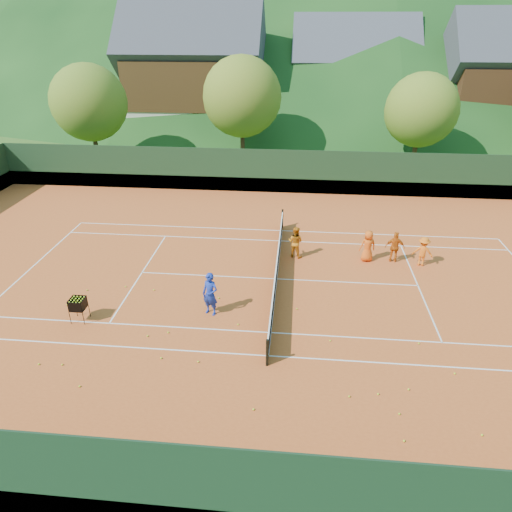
# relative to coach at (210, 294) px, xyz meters

# --- Properties ---
(ground) EXTENTS (400.00, 400.00, 0.00)m
(ground) POSITION_rel_coach_xyz_m (2.51, 3.04, -0.94)
(ground) COLOR #2D4D18
(ground) RESTS_ON ground
(clay_court) EXTENTS (40.00, 24.00, 0.02)m
(clay_court) POSITION_rel_coach_xyz_m (2.51, 3.04, -0.93)
(clay_court) COLOR #BC4E1E
(clay_court) RESTS_ON ground
(coach) EXTENTS (0.78, 0.65, 1.84)m
(coach) POSITION_rel_coach_xyz_m (0.00, 0.00, 0.00)
(coach) COLOR #182E9C
(coach) RESTS_ON clay_court
(student_a) EXTENTS (0.95, 0.86, 1.61)m
(student_a) POSITION_rel_coach_xyz_m (3.31, 5.42, -0.12)
(student_a) COLOR orange
(student_a) RESTS_ON clay_court
(student_b) EXTENTS (0.96, 0.50, 1.57)m
(student_b) POSITION_rel_coach_xyz_m (8.17, 5.33, -0.13)
(student_b) COLOR #C95C11
(student_b) RESTS_ON clay_court
(student_c) EXTENTS (0.87, 0.65, 1.60)m
(student_c) POSITION_rel_coach_xyz_m (6.86, 5.30, -0.12)
(student_c) COLOR #ED5A15
(student_c) RESTS_ON clay_court
(student_d) EXTENTS (1.06, 0.77, 1.48)m
(student_d) POSITION_rel_coach_xyz_m (9.45, 5.07, -0.18)
(student_d) COLOR orange
(student_d) RESTS_ON clay_court
(tennis_ball_0) EXTENTS (0.07, 0.07, 0.07)m
(tennis_ball_0) POSITION_rel_coach_xyz_m (-5.80, 1.20, -0.89)
(tennis_ball_0) COLOR #BDE025
(tennis_ball_0) RESTS_ON clay_court
(tennis_ball_1) EXTENTS (0.07, 0.07, 0.07)m
(tennis_ball_1) POSITION_rel_coach_xyz_m (-2.85, 1.49, -0.89)
(tennis_ball_1) COLOR #BDE025
(tennis_ball_1) RESTS_ON clay_court
(tennis_ball_2) EXTENTS (0.07, 0.07, 0.07)m
(tennis_ball_2) POSITION_rel_coach_xyz_m (8.87, -2.80, -0.89)
(tennis_ball_2) COLOR #BDE025
(tennis_ball_2) RESTS_ON clay_court
(tennis_ball_3) EXTENTS (0.07, 0.07, 0.07)m
(tennis_ball_3) POSITION_rel_coach_xyz_m (8.02, -1.26, -0.89)
(tennis_ball_3) COLOR #BDE025
(tennis_ball_3) RESTS_ON clay_court
(tennis_ball_4) EXTENTS (0.07, 0.07, 0.07)m
(tennis_ball_4) POSITION_rel_coach_xyz_m (8.90, -5.39, -0.89)
(tennis_ball_4) COLOR #BDE025
(tennis_ball_4) RESTS_ON clay_court
(tennis_ball_5) EXTENTS (0.07, 0.07, 0.07)m
(tennis_ball_5) POSITION_rel_coach_xyz_m (5.22, -4.21, -0.89)
(tennis_ball_5) COLOR #BDE025
(tennis_ball_5) RESTS_ON clay_court
(tennis_ball_6) EXTENTS (0.07, 0.07, 0.07)m
(tennis_ball_6) POSITION_rel_coach_xyz_m (-4.57, -3.63, -0.89)
(tennis_ball_6) COLOR #BDE025
(tennis_ball_6) RESTS_ON clay_court
(tennis_ball_7) EXTENTS (0.07, 0.07, 0.07)m
(tennis_ball_7) POSITION_rel_coach_xyz_m (6.15, -4.02, -0.89)
(tennis_ball_7) COLOR #BDE025
(tennis_ball_7) RESTS_ON clay_court
(tennis_ball_8) EXTENTS (0.07, 0.07, 0.07)m
(tennis_ball_8) POSITION_rel_coach_xyz_m (-5.74, 0.57, -0.89)
(tennis_ball_8) COLOR #BDE025
(tennis_ball_8) RESTS_ON clay_court
(tennis_ball_9) EXTENTS (0.07, 0.07, 0.07)m
(tennis_ball_9) POSITION_rel_coach_xyz_m (-2.12, -1.77, -0.89)
(tennis_ball_9) COLOR #BDE025
(tennis_ball_9) RESTS_ON clay_court
(tennis_ball_10) EXTENTS (0.07, 0.07, 0.07)m
(tennis_ball_10) POSITION_rel_coach_xyz_m (-6.14, 0.01, -0.89)
(tennis_ball_10) COLOR #BDE025
(tennis_ball_10) RESTS_ON clay_court
(tennis_ball_11) EXTENTS (0.07, 0.07, 0.07)m
(tennis_ball_11) POSITION_rel_coach_xyz_m (3.48, 0.60, -0.89)
(tennis_ball_11) COLOR #BDE025
(tennis_ball_11) RESTS_ON clay_court
(tennis_ball_12) EXTENTS (0.07, 0.07, 0.07)m
(tennis_ball_12) POSITION_rel_coach_xyz_m (-5.39, -3.68, -0.89)
(tennis_ball_12) COLOR #BDE025
(tennis_ball_12) RESTS_ON clay_court
(tennis_ball_13) EXTENTS (0.07, 0.07, 0.07)m
(tennis_ball_13) POSITION_rel_coach_xyz_m (0.10, -3.03, -0.89)
(tennis_ball_13) COLOR #BDE025
(tennis_ball_13) RESTS_ON clay_court
(tennis_ball_14) EXTENTS (0.07, 0.07, 0.07)m
(tennis_ball_14) POSITION_rel_coach_xyz_m (6.67, -4.80, -0.89)
(tennis_ball_14) COLOR #BDE025
(tennis_ball_14) RESTS_ON clay_court
(tennis_ball_15) EXTENTS (0.07, 0.07, 0.07)m
(tennis_ball_15) POSITION_rel_coach_xyz_m (0.12, 1.11, -0.89)
(tennis_ball_15) COLOR #BDE025
(tennis_ball_15) RESTS_ON clay_court
(tennis_ball_16) EXTENTS (0.07, 0.07, 0.07)m
(tennis_ball_16) POSITION_rel_coach_xyz_m (6.62, -5.81, -0.89)
(tennis_ball_16) COLOR #BDE025
(tennis_ball_16) RESTS_ON clay_court
(tennis_ball_17) EXTENTS (0.07, 0.07, 0.07)m
(tennis_ball_17) POSITION_rel_coach_xyz_m (2.24, -5.04, -0.89)
(tennis_ball_17) COLOR #BDE025
(tennis_ball_17) RESTS_ON clay_court
(tennis_ball_18) EXTENTS (0.07, 0.07, 0.07)m
(tennis_ball_18) POSITION_rel_coach_xyz_m (-1.25, -2.97, -0.89)
(tennis_ball_18) COLOR #BDE025
(tennis_ball_18) RESTS_ON clay_court
(tennis_ball_19) EXTENTS (0.07, 0.07, 0.07)m
(tennis_ball_19) POSITION_rel_coach_xyz_m (-4.20, 1.65, -0.89)
(tennis_ball_19) COLOR #BDE025
(tennis_ball_19) RESTS_ON clay_court
(tennis_ball_20) EXTENTS (0.07, 0.07, 0.07)m
(tennis_ball_20) POSITION_rel_coach_xyz_m (1.20, -0.72, -0.89)
(tennis_ball_20) COLOR #BDE025
(tennis_ball_20) RESTS_ON clay_court
(tennis_ball_21) EXTENTS (0.07, 0.07, 0.07)m
(tennis_ball_21) POSITION_rel_coach_xyz_m (-3.51, -4.59, -0.89)
(tennis_ball_21) COLOR #BDE025
(tennis_ball_21) RESTS_ON clay_court
(tennis_ball_22) EXTENTS (0.07, 0.07, 0.07)m
(tennis_ball_22) POSITION_rel_coach_xyz_m (4.76, -1.40, -0.89)
(tennis_ball_22) COLOR #BDE025
(tennis_ball_22) RESTS_ON clay_court
(tennis_ball_23) EXTENTS (0.07, 0.07, 0.07)m
(tennis_ball_23) POSITION_rel_coach_xyz_m (-1.40, -1.48, -0.89)
(tennis_ball_23) COLOR #BDE025
(tennis_ball_23) RESTS_ON clay_court
(tennis_ball_24) EXTENTS (0.07, 0.07, 0.07)m
(tennis_ball_24) POSITION_rel_coach_xyz_m (7.16, -3.72, -0.89)
(tennis_ball_24) COLOR #BDE025
(tennis_ball_24) RESTS_ON clay_court
(court_lines) EXTENTS (23.83, 11.03, 0.00)m
(court_lines) POSITION_rel_coach_xyz_m (2.51, 3.04, -0.92)
(court_lines) COLOR white
(court_lines) RESTS_ON clay_court
(tennis_net) EXTENTS (0.10, 12.07, 1.10)m
(tennis_net) POSITION_rel_coach_xyz_m (2.51, 3.04, -0.42)
(tennis_net) COLOR black
(tennis_net) RESTS_ON clay_court
(perimeter_fence) EXTENTS (40.40, 24.24, 3.00)m
(perimeter_fence) POSITION_rel_coach_xyz_m (2.51, 3.04, 0.33)
(perimeter_fence) COLOR black
(perimeter_fence) RESTS_ON clay_court
(ball_hopper) EXTENTS (0.57, 0.57, 1.00)m
(ball_hopper) POSITION_rel_coach_xyz_m (-5.10, -0.96, -0.17)
(ball_hopper) COLOR black
(ball_hopper) RESTS_ON clay_court
(chalet_left) EXTENTS (13.80, 9.93, 12.92)m
(chalet_left) POSITION_rel_coach_xyz_m (-7.49, 33.04, 4.71)
(chalet_left) COLOR beige
(chalet_left) RESTS_ON ground
(chalet_mid) EXTENTS (12.65, 8.82, 11.45)m
(chalet_mid) POSITION_rel_coach_xyz_m (8.51, 37.04, 4.05)
(chalet_mid) COLOR beige
(chalet_mid) RESTS_ON ground
(chalet_right) EXTENTS (11.50, 8.82, 11.91)m
(chalet_right) POSITION_rel_coach_xyz_m (22.51, 33.04, 4.32)
(chalet_right) COLOR beige
(chalet_right) RESTS_ON ground
(tree_a) EXTENTS (6.00, 6.00, 7.88)m
(tree_a) POSITION_rel_coach_xyz_m (-13.49, 21.04, 3.93)
(tree_a) COLOR #3F2619
(tree_a) RESTS_ON ground
(tree_b) EXTENTS (6.40, 6.40, 8.40)m
(tree_b) POSITION_rel_coach_xyz_m (-1.49, 23.04, 4.25)
(tree_b) COLOR #3D2618
(tree_b) RESTS_ON ground
(tree_c) EXTENTS (5.60, 5.60, 7.35)m
(tree_c) POSITION_rel_coach_xyz_m (12.51, 22.04, 3.60)
(tree_c) COLOR #42291A
(tree_c) RESTS_ON ground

